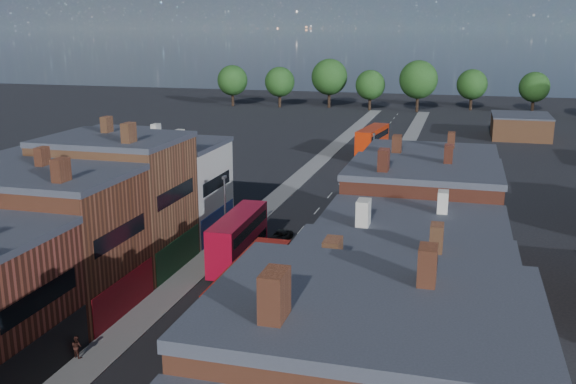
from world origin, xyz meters
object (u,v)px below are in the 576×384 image
Objects in this scene: bus_1 at (251,296)px; ped_3 at (256,373)px; bus_0 at (238,238)px; ped_1 at (77,347)px; car_2 at (280,236)px; bus_2 at (372,141)px; car_3 at (351,196)px.

bus_1 is 6.66× the size of ped_3.
bus_0 is at bearing 112.99° from bus_1.
car_2 is at bearing -87.25° from ped_1.
ped_1 is at bearing -103.82° from bus_0.
ped_3 is at bearing -69.46° from bus_1.
bus_2 is (-0.85, 69.39, -0.05)m from bus_1.
ped_1 reaches higher than car_3.
car_3 is (1.55, -30.24, -2.22)m from bus_2.
car_2 is 28.49m from ped_1.
ped_3 is at bearing -79.81° from bus_2.
car_2 is 2.07× the size of ped_3.
bus_0 is 56.19m from bus_2.
ped_3 is (3.58, -76.60, -1.79)m from bus_2.
ped_3 is (2.74, -7.20, -1.84)m from bus_1.
bus_2 is at bearing -3.42° from ped_3.
ped_1 is at bearing -89.53° from bus_2.
bus_2 reaches higher than ped_3.
bus_0 is at bearing -99.84° from car_2.
ped_3 is (13.00, -0.34, 0.15)m from ped_1.
bus_0 is 7.19× the size of ped_1.
bus_0 is at bearing -86.56° from ped_1.
ped_3 is at bearing -68.91° from bus_0.
ped_3 is at bearing -83.39° from car_3.
car_2 is at bearing 73.65° from bus_0.
bus_1 is at bearing -68.06° from bus_0.
ped_1 is 0.84× the size of ped_3.
car_2 is (-3.76, 20.87, -2.36)m from bus_1.
car_3 is at bearing 81.48° from car_2.
bus_1 is 21.33m from car_2.
ped_1 is (-10.26, -6.87, -1.99)m from bus_1.
car_3 is at bearing -87.46° from ped_1.
bus_2 is at bearing 91.76° from car_2.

